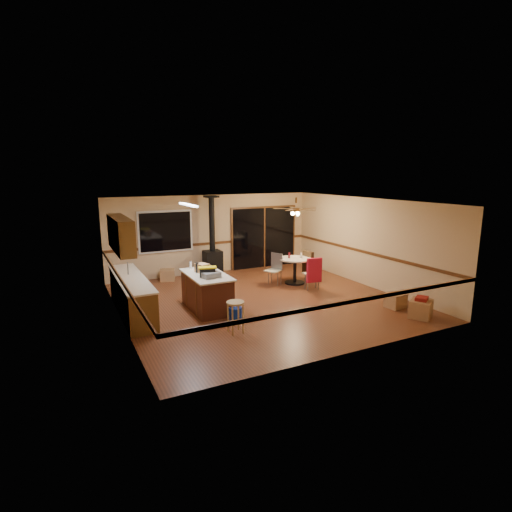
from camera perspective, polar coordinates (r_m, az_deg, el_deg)
floor at (r=10.57m, az=0.73°, el=-6.41°), size 7.00×7.00×0.00m
ceiling at (r=10.07m, az=0.77°, el=7.79°), size 7.00×7.00×0.00m
wall_back at (r=13.40m, az=-6.16°, el=3.13°), size 7.00×0.00×7.00m
wall_front at (r=7.40m, az=13.36°, el=-4.24°), size 7.00×0.00×7.00m
wall_left at (r=9.21m, az=-18.98°, el=-1.42°), size 0.00×7.00×7.00m
wall_right at (r=12.23m, az=15.49°, el=1.93°), size 0.00×7.00×7.00m
chair_rail at (r=10.30m, az=0.75°, el=-1.12°), size 7.00×7.00×0.08m
window at (r=12.86m, az=-12.80°, el=3.44°), size 1.72×0.10×1.32m
sliding_door at (r=14.16m, az=1.16°, el=2.63°), size 2.52×0.10×2.10m
lower_cabinets at (r=9.95m, az=-17.34°, el=-5.55°), size 0.60×3.00×0.86m
countertop at (r=9.83m, az=-17.50°, el=-3.04°), size 0.64×3.04×0.04m
upper_cabinets at (r=9.80m, az=-18.77°, el=2.94°), size 0.35×2.00×0.80m
kitchen_island at (r=9.87m, az=-7.05°, el=-5.08°), size 0.88×1.68×0.90m
wood_stove at (r=13.01m, az=-6.23°, el=0.32°), size 0.55×0.50×2.52m
ceiling_fan at (r=11.86m, az=5.74°, el=6.46°), size 0.24×0.24×0.55m
fluorescent_strip at (r=9.67m, az=-9.66°, el=7.22°), size 0.10×1.20×0.04m
toolbox_grey at (r=9.37m, az=-6.38°, el=-2.73°), size 0.45×0.30×0.13m
toolbox_black at (r=9.49m, az=-6.94°, el=-2.34°), size 0.40×0.28×0.20m
toolbox_yellow_lid at (r=9.46m, az=-6.96°, el=-1.65°), size 0.46×0.32×0.03m
box_on_island at (r=9.89m, az=-7.69°, el=-1.72°), size 0.33×0.39×0.22m
bottle_dark at (r=9.88m, az=-8.41°, el=-1.66°), size 0.08×0.08×0.25m
bottle_pink at (r=9.90m, az=-6.84°, el=-1.76°), size 0.08×0.08×0.19m
bottle_white at (r=10.34m, az=-9.32°, el=-1.30°), size 0.06×0.06×0.18m
bar_stool at (r=8.46m, az=-2.94°, el=-8.73°), size 0.41×0.41×0.68m
blue_bucket at (r=9.32m, az=-2.99°, el=-8.11°), size 0.37×0.37×0.26m
dining_table at (r=12.13m, az=5.58°, el=-1.45°), size 0.97×0.97×0.78m
glass_red at (r=12.07m, az=4.76°, el=0.11°), size 0.09×0.09×0.18m
glass_cream at (r=12.12m, az=6.46°, el=0.08°), size 0.08×0.08×0.16m
chair_left at (r=11.94m, az=2.75°, el=-1.36°), size 0.54×0.54×0.51m
chair_near at (r=11.45m, az=8.25°, el=-2.00°), size 0.48×0.51×0.70m
chair_right at (r=12.43m, az=7.52°, el=-0.89°), size 0.49×0.45×0.70m
box_under_window at (r=12.76m, az=-12.55°, el=-2.67°), size 0.53×0.46×0.36m
box_corner_a at (r=10.11m, az=22.48°, el=-6.97°), size 0.70×0.67×0.41m
box_corner_b at (r=10.60m, az=19.32°, el=-6.03°), size 0.47×0.42×0.36m
box_small_red at (r=10.04m, az=22.59°, el=-5.64°), size 0.39×0.37×0.08m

